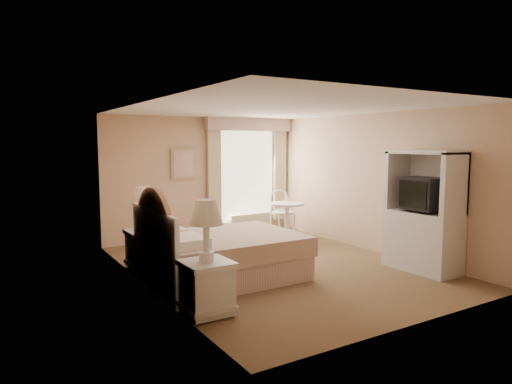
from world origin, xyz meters
TOP-DOWN VIEW (x-y plane):
  - room at (0.00, 0.00)m, footprint 4.21×5.51m
  - window at (1.05, 2.65)m, footprint 2.05×0.22m
  - framed_art at (-0.45, 2.71)m, footprint 0.52×0.04m
  - bed at (-1.12, -0.13)m, footprint 2.15×1.69m
  - nightstand_near at (-1.84, -1.32)m, footprint 0.54×0.54m
  - nightstand_far at (-1.84, 0.96)m, footprint 0.53×0.53m
  - round_table at (1.33, 1.61)m, footprint 0.71×0.71m
  - cafe_chair at (1.49, 2.03)m, footprint 0.51×0.51m
  - armoire at (1.81, -1.36)m, footprint 0.56×1.12m

SIDE VIEW (x-z plane):
  - bed at x=-1.12m, z-range -0.39..1.10m
  - nightstand_far at x=-1.84m, z-range -0.16..1.12m
  - nightstand_near at x=-1.84m, z-range -0.16..1.15m
  - round_table at x=1.33m, z-range 0.13..0.87m
  - cafe_chair at x=1.49m, z-range 0.08..1.05m
  - armoire at x=1.81m, z-range -0.16..1.70m
  - room at x=0.00m, z-range -0.01..2.50m
  - window at x=1.05m, z-range 0.09..2.60m
  - framed_art at x=-0.45m, z-range 1.24..1.86m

